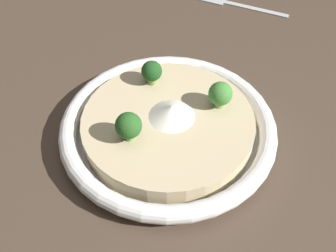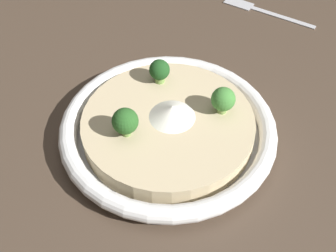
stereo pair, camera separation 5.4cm
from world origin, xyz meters
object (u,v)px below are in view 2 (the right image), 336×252
at_px(broccoli_back_left, 159,71).
at_px(risotto_bowl, 168,128).
at_px(broccoli_back, 223,100).
at_px(fork_utensil, 259,9).
at_px(broccoli_front_left, 125,122).

bearing_deg(broccoli_back_left, risotto_bowl, -26.70).
height_order(risotto_bowl, broccoli_back_left, broccoli_back_left).
distance_m(broccoli_back, fork_utensil, 0.31).
bearing_deg(broccoli_back, broccoli_front_left, -107.82).
bearing_deg(broccoli_back_left, broccoli_front_left, -57.80).
bearing_deg(risotto_bowl, fork_utensil, 115.74).
xyz_separation_m(risotto_bowl, broccoli_back_left, (-0.06, 0.03, 0.04)).
bearing_deg(risotto_bowl, broccoli_back_left, 153.30).
relative_size(broccoli_back_left, broccoli_front_left, 0.88).
height_order(broccoli_back, broccoli_back_left, broccoli_back).
bearing_deg(broccoli_front_left, fork_utensil, 111.04).
xyz_separation_m(broccoli_back, fork_utensil, (-0.18, 0.25, -0.05)).
bearing_deg(broccoli_front_left, risotto_bowl, 81.04).
bearing_deg(broccoli_front_left, broccoli_back_left, 122.20).
height_order(broccoli_front_left, fork_utensil, broccoli_front_left).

